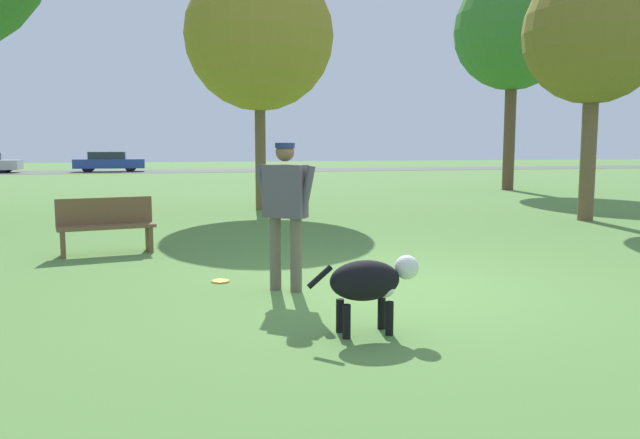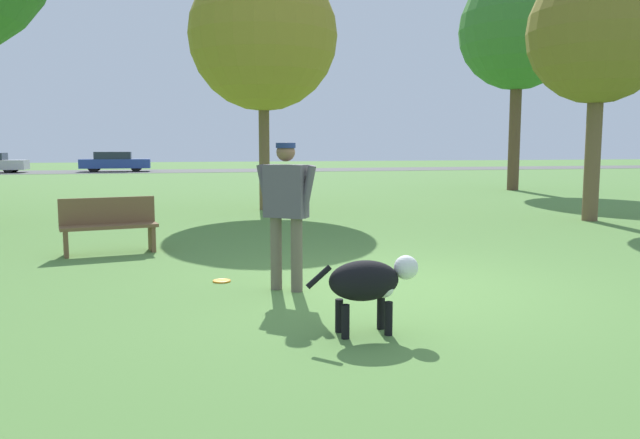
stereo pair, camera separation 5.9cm
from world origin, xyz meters
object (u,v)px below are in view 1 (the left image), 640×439
Objects in this scene: person at (285,203)px; dog at (370,282)px; park_bench at (106,224)px; parked_car_blue at (109,162)px; frisbee at (221,281)px; tree_far_right at (513,32)px; tree_mid_center at (259,36)px; tree_near_right at (594,34)px.

person reaches higher than dog.
park_bench reaches higher than dog.
parked_car_blue is 2.96× the size of park_bench.
parked_car_blue is at bearing 83.36° from park_bench.
frisbee is 18.75m from tree_far_right.
person is 1.14× the size of park_bench.
parked_car_blue reaches higher than park_bench.
tree_far_right is (11.86, 13.35, 5.73)m from frisbee.
tree_mid_center is at bearing -153.67° from tree_far_right.
frisbee is at bearing -131.63° from tree_far_right.
dog is at bearing -82.21° from parked_car_blue.
park_bench is at bearing 117.13° from dog.
tree_far_right is 18.02m from park_bench.
tree_near_right reaches higher than person.
frisbee is 0.05× the size of parked_car_blue.
parked_car_blue reaches higher than frisbee.
tree_near_right is at bearing 27.41° from frisbee.
parked_car_blue is (-3.81, 34.43, 0.63)m from frisbee.
frisbee is at bearing -69.73° from park_bench.
park_bench is (-2.54, 4.85, -0.00)m from dog.
tree_mid_center is at bearing -77.58° from parked_car_blue.
dog is at bearing -66.01° from frisbee.
tree_mid_center reaches higher than park_bench.
parked_car_blue is at bearing 135.40° from person.
dog is at bearing -39.43° from person.
dog is 37.15m from parked_car_blue.
tree_mid_center is at bearing 148.26° from tree_near_right.
tree_far_right is at bearing -53.13° from parked_car_blue.
person reaches higher than park_bench.
park_bench is (-1.48, 2.46, 0.44)m from frisbee.
tree_far_right is 1.84× the size of parked_car_blue.
tree_mid_center is (-10.05, -4.97, -1.41)m from tree_far_right.
frisbee is 0.03× the size of tree_mid_center.
parked_car_blue is at bearing 126.62° from tree_far_right.
person is 3.79m from park_bench.
person is at bearing -97.21° from tree_mid_center.
tree_near_right is at bearing -111.29° from tree_far_right.
tree_mid_center is 1.13× the size of tree_near_right.
tree_mid_center is 26.92m from parked_car_blue.
dog is 4.66× the size of frisbee.
tree_far_right is 1.28× the size of tree_mid_center.
dog is 0.23× the size of parked_car_blue.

